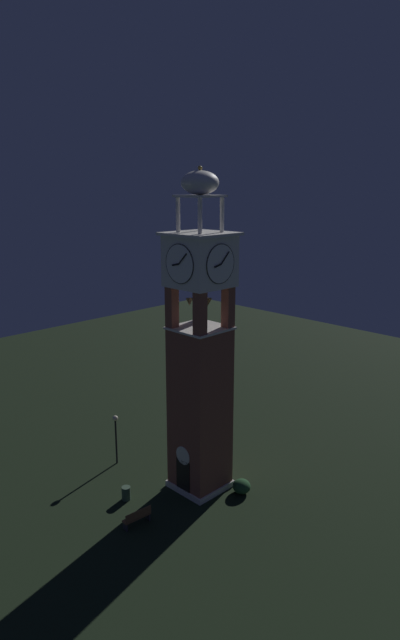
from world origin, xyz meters
name	(u,v)px	position (x,y,z in m)	size (l,w,h in m)	color
ground	(200,486)	(0.00, 0.00, 0.00)	(80.00, 80.00, 0.00)	black
clock_tower	(200,363)	(0.00, 0.00, 7.86)	(3.38, 3.38, 18.73)	brown
park_bench	(137,517)	(0.36, -5.11, 0.48)	(0.58, 1.63, 0.95)	brown
lamp_post	(116,430)	(-5.80, -1.93, 2.38)	(0.36, 0.36, 3.37)	black
trash_bin	(126,493)	(-2.00, -4.06, 0.40)	(0.52, 0.52, 0.80)	#38513D
shrub_near_entry	(242,486)	(2.29, 1.21, 0.42)	(1.06, 1.06, 0.85)	#234C28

